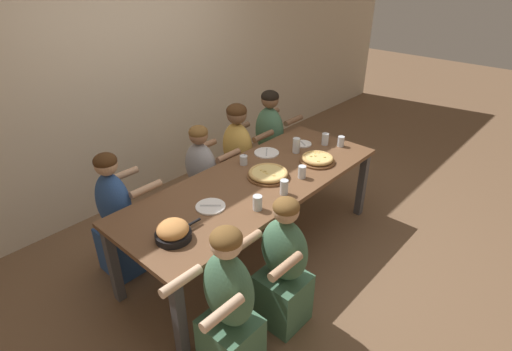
% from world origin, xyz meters
% --- Properties ---
extents(ground_plane, '(18.00, 18.00, 0.00)m').
position_xyz_m(ground_plane, '(0.00, 0.00, 0.00)').
color(ground_plane, brown).
rests_on(ground_plane, ground).
extents(restaurant_back_panel, '(10.00, 0.06, 3.20)m').
position_xyz_m(restaurant_back_panel, '(0.00, 1.68, 1.60)').
color(restaurant_back_panel, beige).
rests_on(restaurant_back_panel, ground).
extents(dining_table, '(2.48, 0.93, 0.75)m').
position_xyz_m(dining_table, '(0.00, 0.00, 0.68)').
color(dining_table, brown).
rests_on(dining_table, ground).
extents(pizza_board_main, '(0.33, 0.33, 0.06)m').
position_xyz_m(pizza_board_main, '(0.64, -0.19, 0.77)').
color(pizza_board_main, brown).
rests_on(pizza_board_main, dining_table).
extents(pizza_board_second, '(0.37, 0.37, 0.06)m').
position_xyz_m(pizza_board_second, '(0.12, -0.03, 0.77)').
color(pizza_board_second, brown).
rests_on(pizza_board_second, dining_table).
extents(skillet_bowl, '(0.36, 0.25, 0.14)m').
position_xyz_m(skillet_bowl, '(-0.96, -0.12, 0.80)').
color(skillet_bowl, black).
rests_on(skillet_bowl, dining_table).
extents(empty_plate_a, '(0.23, 0.23, 0.02)m').
position_xyz_m(empty_plate_a, '(-0.53, -0.02, 0.75)').
color(empty_plate_a, white).
rests_on(empty_plate_a, dining_table).
extents(empty_plate_b, '(0.18, 0.18, 0.02)m').
position_xyz_m(empty_plate_b, '(0.86, 0.15, 0.75)').
color(empty_plate_b, white).
rests_on(empty_plate_b, dining_table).
extents(empty_plate_c, '(0.24, 0.24, 0.02)m').
position_xyz_m(empty_plate_c, '(0.46, 0.28, 0.75)').
color(empty_plate_c, white).
rests_on(empty_plate_c, dining_table).
extents(cocktail_glass_blue, '(0.07, 0.07, 0.11)m').
position_xyz_m(cocktail_glass_blue, '(0.15, 0.29, 0.78)').
color(cocktail_glass_blue, silver).
rests_on(cocktail_glass_blue, dining_table).
extents(drinking_glass_a, '(0.07, 0.07, 0.11)m').
position_xyz_m(drinking_glass_a, '(0.30, -0.25, 0.79)').
color(drinking_glass_a, silver).
rests_on(drinking_glass_a, dining_table).
extents(drinking_glass_b, '(0.07, 0.07, 0.10)m').
position_xyz_m(drinking_glass_b, '(1.08, -0.16, 0.79)').
color(drinking_glass_b, silver).
rests_on(drinking_glass_b, dining_table).
extents(drinking_glass_c, '(0.07, 0.07, 0.12)m').
position_xyz_m(drinking_glass_c, '(1.01, -0.02, 0.80)').
color(drinking_glass_c, silver).
rests_on(drinking_glass_c, dining_table).
extents(drinking_glass_d, '(0.07, 0.07, 0.12)m').
position_xyz_m(drinking_glass_d, '(-0.31, -0.30, 0.80)').
color(drinking_glass_d, silver).
rests_on(drinking_glass_d, dining_table).
extents(drinking_glass_e, '(0.07, 0.07, 0.15)m').
position_xyz_m(drinking_glass_e, '(0.67, 0.08, 0.81)').
color(drinking_glass_e, silver).
rests_on(drinking_glass_e, dining_table).
extents(drinking_glass_f, '(0.07, 0.07, 0.12)m').
position_xyz_m(drinking_glass_f, '(-0.01, -0.31, 0.80)').
color(drinking_glass_f, silver).
rests_on(drinking_glass_f, dining_table).
extents(diner_far_center, '(0.51, 0.40, 1.07)m').
position_xyz_m(diner_far_center, '(-0.03, 0.68, 0.48)').
color(diner_far_center, '#99999E').
rests_on(diner_far_center, ground).
extents(diner_far_midright, '(0.51, 0.40, 1.15)m').
position_xyz_m(diner_far_midright, '(0.47, 0.68, 0.53)').
color(diner_far_midright, gold).
rests_on(diner_far_midright, ground).
extents(diner_far_right, '(0.51, 0.40, 1.17)m').
position_xyz_m(diner_far_right, '(0.98, 0.68, 0.53)').
color(diner_far_right, '#477556').
rests_on(diner_far_right, ground).
extents(diner_far_left, '(0.51, 0.40, 1.12)m').
position_xyz_m(diner_far_left, '(-0.95, 0.68, 0.51)').
color(diner_far_left, '#2D5193').
rests_on(diner_far_left, ground).
extents(diner_near_midleft, '(0.51, 0.40, 1.07)m').
position_xyz_m(diner_near_midleft, '(-0.47, -0.68, 0.48)').
color(diner_near_midleft, '#477556').
rests_on(diner_near_midleft, ground).
extents(diner_near_left, '(0.51, 0.40, 1.13)m').
position_xyz_m(diner_near_left, '(-1.00, -0.68, 0.51)').
color(diner_near_left, '#477556').
rests_on(diner_near_left, ground).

